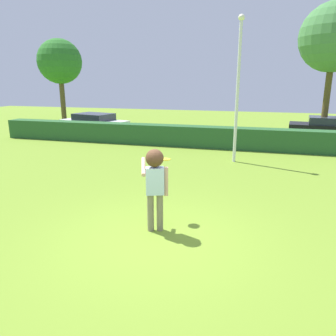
# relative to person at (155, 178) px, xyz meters

# --- Properties ---
(ground_plane) EXTENTS (60.00, 60.00, 0.00)m
(ground_plane) POSITION_rel_person_xyz_m (0.15, -0.36, -1.19)
(ground_plane) COLOR olive
(person) EXTENTS (0.73, 0.67, 1.81)m
(person) POSITION_rel_person_xyz_m (0.00, 0.00, 0.00)
(person) COLOR gray
(person) RESTS_ON ground
(frisbee) EXTENTS (0.26, 0.26, 0.03)m
(frisbee) POSITION_rel_person_xyz_m (0.01, 0.72, 0.24)
(frisbee) COLOR yellow
(lamppost) EXTENTS (0.24, 0.24, 5.50)m
(lamppost) POSITION_rel_person_xyz_m (1.11, 6.81, 1.87)
(lamppost) COLOR silver
(lamppost) RESTS_ON ground
(hedge_row) EXTENTS (23.71, 0.90, 1.01)m
(hedge_row) POSITION_rel_person_xyz_m (0.15, 9.44, -0.68)
(hedge_row) COLOR #27572A
(hedge_row) RESTS_ON ground
(parked_car_white) EXTENTS (4.48, 2.64, 1.25)m
(parked_car_white) POSITION_rel_person_xyz_m (-7.74, 11.63, -0.50)
(parked_car_white) COLOR white
(parked_car_white) RESTS_ON ground
(parked_car_black) EXTENTS (4.34, 2.13, 1.25)m
(parked_car_black) POSITION_rel_person_xyz_m (5.72, 13.38, -0.50)
(parked_car_black) COLOR black
(parked_car_black) RESTS_ON ground
(birch_tree) EXTENTS (3.55, 3.55, 7.13)m
(birch_tree) POSITION_rel_person_xyz_m (5.40, 13.49, 4.13)
(birch_tree) COLOR brown
(birch_tree) RESTS_ON ground
(maple_tree) EXTENTS (3.57, 3.57, 6.49)m
(maple_tree) POSITION_rel_person_xyz_m (-14.12, 18.13, 3.47)
(maple_tree) COLOR brown
(maple_tree) RESTS_ON ground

